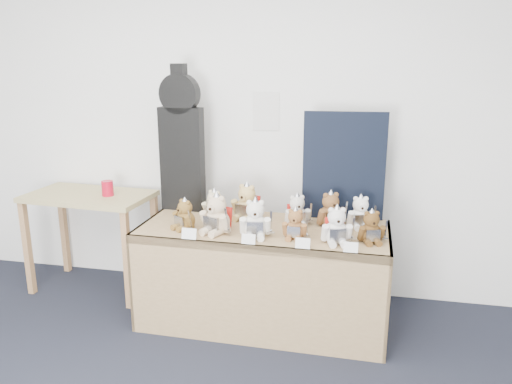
% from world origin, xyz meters
% --- Properties ---
extents(room_shell, '(6.00, 6.00, 6.00)m').
position_xyz_m(room_shell, '(0.34, 2.49, 1.48)').
color(room_shell, silver).
rests_on(room_shell, floor).
extents(display_table, '(1.76, 0.76, 0.73)m').
position_xyz_m(display_table, '(0.44, 1.83, 0.57)').
color(display_table, olive).
rests_on(display_table, floor).
extents(side_table, '(1.02, 0.62, 0.82)m').
position_xyz_m(side_table, '(-1.05, 2.15, 0.69)').
color(side_table, '#9E8E55').
rests_on(side_table, floor).
extents(guitar_case, '(0.35, 0.12, 1.12)m').
position_xyz_m(guitar_case, '(-0.26, 2.20, 1.27)').
color(guitar_case, black).
rests_on(guitar_case, display_table).
extents(navy_board, '(0.59, 0.06, 0.79)m').
position_xyz_m(navy_board, '(0.97, 2.21, 1.12)').
color(navy_board, black).
rests_on(navy_board, display_table).
extents(red_cup, '(0.09, 0.09, 0.12)m').
position_xyz_m(red_cup, '(-0.87, 2.13, 0.88)').
color(red_cup, '#B20B24').
rests_on(red_cup, side_table).
extents(teddy_front_far_left, '(0.19, 0.20, 0.24)m').
position_xyz_m(teddy_front_far_left, '(-0.09, 1.75, 0.82)').
color(teddy_front_far_left, brown).
rests_on(teddy_front_far_left, display_table).
extents(teddy_front_left, '(0.24, 0.24, 0.31)m').
position_xyz_m(teddy_front_left, '(0.15, 1.72, 0.85)').
color(teddy_front_left, '#C9AE8D').
rests_on(teddy_front_left, display_table).
extents(teddy_front_centre, '(0.24, 0.21, 0.29)m').
position_xyz_m(teddy_front_centre, '(0.42, 1.70, 0.84)').
color(teddy_front_centre, silver).
rests_on(teddy_front_centre, display_table).
extents(teddy_front_right, '(0.19, 0.15, 0.23)m').
position_xyz_m(teddy_front_right, '(0.69, 1.72, 0.82)').
color(teddy_front_right, brown).
rests_on(teddy_front_right, display_table).
extents(teddy_front_far_right, '(0.23, 0.20, 0.27)m').
position_xyz_m(teddy_front_far_right, '(0.96, 1.69, 0.84)').
color(teddy_front_far_right, silver).
rests_on(teddy_front_far_right, display_table).
extents(teddy_front_end, '(0.20, 0.18, 0.24)m').
position_xyz_m(teddy_front_end, '(1.18, 1.75, 0.82)').
color(teddy_front_end, brown).
rests_on(teddy_front_end, display_table).
extents(teddy_back_left, '(0.20, 0.20, 0.25)m').
position_xyz_m(teddy_back_left, '(0.05, 2.01, 0.83)').
color(teddy_back_left, beige).
rests_on(teddy_back_left, display_table).
extents(teddy_back_centre_left, '(0.24, 0.23, 0.30)m').
position_xyz_m(teddy_back_centre_left, '(0.28, 2.06, 0.85)').
color(teddy_back_centre_left, tan).
rests_on(teddy_back_centre_left, display_table).
extents(teddy_back_centre_right, '(0.21, 0.20, 0.25)m').
position_xyz_m(teddy_back_centre_right, '(0.66, 2.00, 0.83)').
color(teddy_back_centre_right, beige).
rests_on(teddy_back_centre_right, display_table).
extents(teddy_back_right, '(0.23, 0.22, 0.28)m').
position_xyz_m(teddy_back_right, '(0.90, 2.02, 0.84)').
color(teddy_back_right, brown).
rests_on(teddy_back_right, display_table).
extents(teddy_back_end, '(0.21, 0.19, 0.26)m').
position_xyz_m(teddy_back_end, '(1.10, 2.04, 0.83)').
color(teddy_back_end, white).
rests_on(teddy_back_end, display_table).
extents(entry_card_a, '(0.10, 0.02, 0.07)m').
position_xyz_m(entry_card_a, '(0.01, 1.56, 0.77)').
color(entry_card_a, silver).
rests_on(entry_card_a, display_table).
extents(entry_card_b, '(0.09, 0.02, 0.06)m').
position_xyz_m(entry_card_b, '(0.41, 1.55, 0.76)').
color(entry_card_b, silver).
rests_on(entry_card_b, display_table).
extents(entry_card_c, '(0.09, 0.02, 0.07)m').
position_xyz_m(entry_card_c, '(0.76, 1.54, 0.76)').
color(entry_card_c, silver).
rests_on(entry_card_c, display_table).
extents(entry_card_d, '(0.09, 0.02, 0.06)m').
position_xyz_m(entry_card_d, '(1.05, 1.54, 0.76)').
color(entry_card_d, silver).
rests_on(entry_card_d, display_table).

